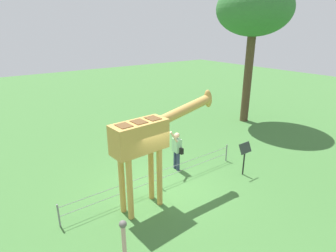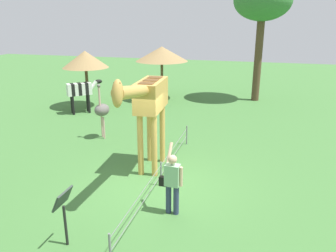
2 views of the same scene
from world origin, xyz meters
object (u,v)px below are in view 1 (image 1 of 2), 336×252
(tree_northeast, at_px, (254,11))
(giraffe, at_px, (149,138))
(visitor, at_px, (177,149))
(info_sign, at_px, (245,152))

(tree_northeast, bearing_deg, giraffe, -158.34)
(visitor, height_order, tree_northeast, tree_northeast)
(giraffe, height_order, info_sign, giraffe)
(tree_northeast, relative_size, info_sign, 5.92)
(visitor, bearing_deg, info_sign, -45.97)
(giraffe, distance_m, info_sign, 4.19)
(tree_northeast, height_order, info_sign, tree_northeast)
(giraffe, height_order, tree_northeast, tree_northeast)
(giraffe, xyz_separation_m, visitor, (2.11, 1.29, -1.39))
(visitor, xyz_separation_m, info_sign, (1.81, -1.88, 0.05))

